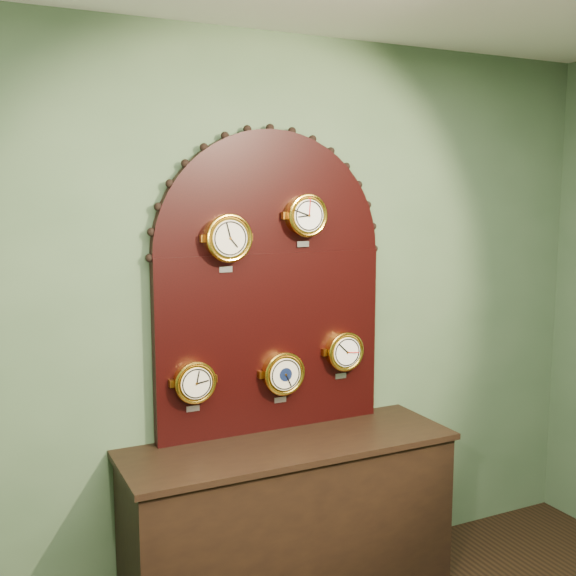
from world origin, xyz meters
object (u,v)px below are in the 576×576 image
shop_counter (290,526)px  arabic_clock (306,215)px  display_board (271,274)px  barometer (283,373)px  hygrometer (194,382)px  roman_clock (228,238)px  tide_clock (344,351)px

shop_counter → arabic_clock: arabic_clock is taller
display_board → barometer: (0.04, -0.07, -0.49)m
display_board → arabic_clock: 0.34m
arabic_clock → hygrometer: size_ratio=1.03×
arabic_clock → barometer: arabic_clock is taller
shop_counter → roman_clock: (-0.25, 0.15, 1.42)m
hygrometer → tide_clock: (0.81, -0.00, 0.07)m
roman_clock → barometer: 0.74m
roman_clock → arabic_clock: (0.41, 0.00, 0.10)m
arabic_clock → hygrometer: (-0.59, 0.00, -0.77)m
barometer → tide_clock: bearing=0.1°
display_board → roman_clock: size_ratio=5.45×
shop_counter → hygrometer: size_ratio=6.26×
arabic_clock → barometer: size_ratio=0.97×
tide_clock → barometer: bearing=-179.9°
hygrometer → tide_clock: size_ratio=0.99×
roman_clock → shop_counter: bearing=-31.6°
shop_counter → tide_clock: (0.39, 0.15, 0.81)m
display_board → hygrometer: 0.65m
hygrometer → barometer: hygrometer is taller
shop_counter → hygrometer: bearing=160.1°
shop_counter → display_board: 1.25m
roman_clock → tide_clock: roman_clock is taller
hygrometer → barometer: bearing=-0.1°
shop_counter → tide_clock: bearing=21.6°
display_board → arabic_clock: display_board is taller
roman_clock → arabic_clock: arabic_clock is taller
shop_counter → barometer: barometer is taller
hygrometer → shop_counter: bearing=-19.9°
shop_counter → barometer: (0.04, 0.15, 0.73)m
barometer → roman_clock: bearing=-180.0°
arabic_clock → barometer: bearing=-179.8°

